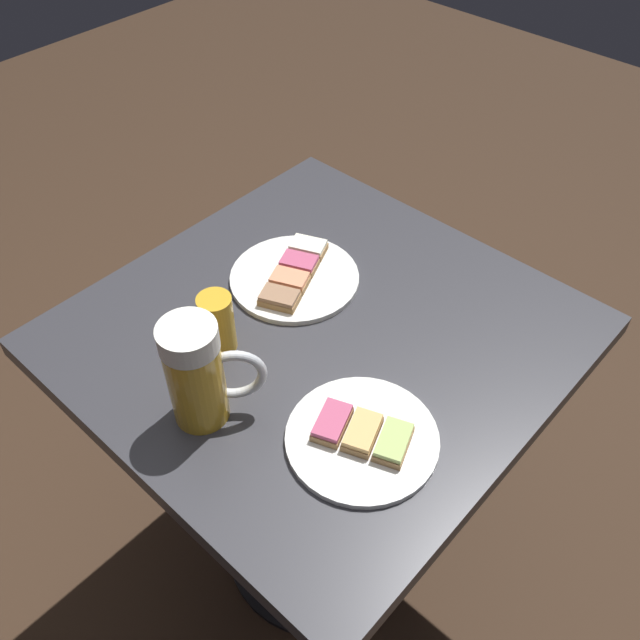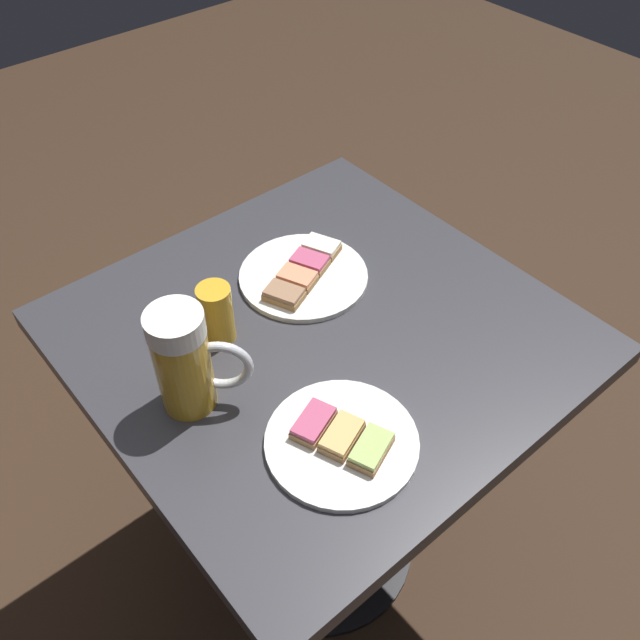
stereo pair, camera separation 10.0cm
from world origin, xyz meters
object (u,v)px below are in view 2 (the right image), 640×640
Objects in this scene: plate_far at (342,440)px; plate_near at (303,274)px; beer_mug at (186,361)px; beer_glass_small at (216,314)px.

plate_near is at bearing -30.44° from plate_far.
plate_far is at bearing -149.75° from beer_mug.
plate_far is at bearing 149.56° from plate_near.
beer_mug reaches higher than plate_far.
beer_glass_small is (0.28, 0.01, 0.04)m from plate_far.
beer_glass_small is at bearing 2.69° from plate_far.
beer_mug reaches higher than plate_near.
plate_near is at bearing -70.24° from beer_mug.
plate_far is at bearing -177.31° from beer_glass_small.
plate_near is 2.20× the size of beer_glass_small.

